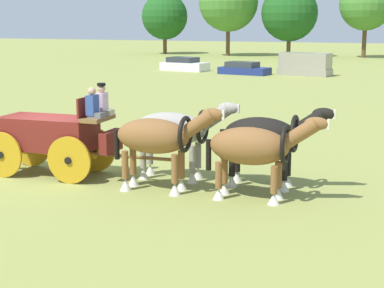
% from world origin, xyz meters
% --- Properties ---
extents(ground_plane, '(220.00, 220.00, 0.00)m').
position_xyz_m(ground_plane, '(0.00, 0.00, 0.00)').
color(ground_plane, olive).
extents(show_wagon, '(5.77, 1.79, 2.72)m').
position_xyz_m(show_wagon, '(0.18, 0.01, 1.20)').
color(show_wagon, maroon).
rests_on(show_wagon, ground).
extents(draft_horse_rear_near, '(3.18, 1.03, 2.28)m').
position_xyz_m(draft_horse_rear_near, '(3.69, 0.81, 1.40)').
color(draft_horse_rear_near, '#9E998E').
rests_on(draft_horse_rear_near, ground).
extents(draft_horse_rear_off, '(3.07, 1.03, 2.29)m').
position_xyz_m(draft_horse_rear_off, '(3.74, -0.49, 1.41)').
color(draft_horse_rear_off, brown).
rests_on(draft_horse_rear_off, ground).
extents(draft_horse_lead_near, '(3.10, 1.08, 2.25)m').
position_xyz_m(draft_horse_lead_near, '(6.27, 0.92, 1.38)').
color(draft_horse_lead_near, black).
rests_on(draft_horse_lead_near, ground).
extents(draft_horse_lead_off, '(3.09, 1.05, 2.20)m').
position_xyz_m(draft_horse_lead_off, '(6.33, -0.38, 1.33)').
color(draft_horse_lead_off, brown).
rests_on(draft_horse_lead_off, ground).
extents(parked_vehicle_a, '(4.42, 2.62, 1.20)m').
position_xyz_m(parked_vehicle_a, '(-10.46, 36.62, 0.52)').
color(parked_vehicle_a, white).
rests_on(parked_vehicle_a, ground).
extents(parked_vehicle_b, '(4.43, 2.50, 1.04)m').
position_xyz_m(parked_vehicle_b, '(-4.46, 34.97, 0.45)').
color(parked_vehicle_b, navy).
rests_on(parked_vehicle_b, ground).
extents(parked_vehicle_c, '(4.45, 2.46, 1.83)m').
position_xyz_m(parked_vehicle_c, '(0.50, 35.74, 0.89)').
color(parked_vehicle_c, gray).
rests_on(parked_vehicle_c, ground).
extents(tree_a, '(6.05, 6.05, 7.92)m').
position_xyz_m(tree_a, '(-23.26, 61.53, 4.88)').
color(tree_a, brown).
rests_on(tree_a, ground).
extents(tree_b, '(7.38, 7.38, 10.33)m').
position_xyz_m(tree_b, '(-14.12, 60.38, 6.63)').
color(tree_b, brown).
rests_on(tree_b, ground).
extents(tree_c, '(6.84, 6.84, 8.67)m').
position_xyz_m(tree_c, '(-6.54, 61.07, 5.25)').
color(tree_c, brown).
rests_on(tree_c, ground).
extents(tree_d, '(6.29, 6.29, 9.46)m').
position_xyz_m(tree_d, '(2.30, 62.20, 6.30)').
color(tree_d, brown).
rests_on(tree_d, ground).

